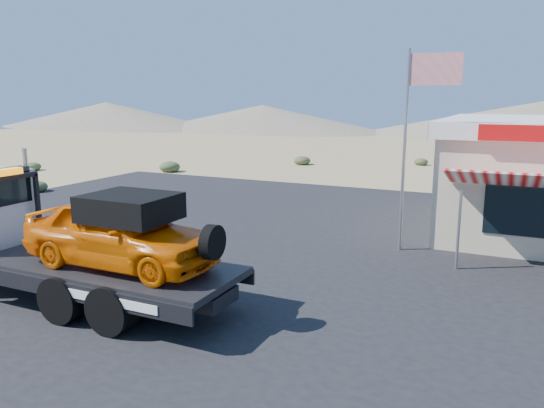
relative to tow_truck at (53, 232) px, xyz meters
The scene contains 6 objects.
ground 3.70m from the tow_truck, 56.62° to the left, with size 120.00×120.00×0.00m, color #A1875B.
asphalt_lot 7.13m from the tow_truck, 56.46° to the left, with size 32.00×24.00×0.02m, color black.
tow_truck is the anchor object (origin of this frame).
flagpole 10.20m from the tow_truck, 47.12° to the left, with size 1.55×0.10×6.00m.
desert_scrub 17.83m from the tow_truck, 127.95° to the left, with size 24.34×33.12×0.70m.
distant_hills 58.48m from the tow_truck, 97.79° to the left, with size 126.00×48.00×4.20m.
Camera 1 is at (7.87, -11.42, 4.66)m, focal length 35.00 mm.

